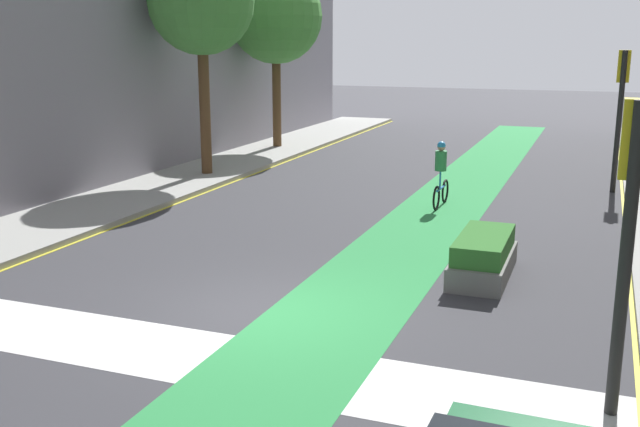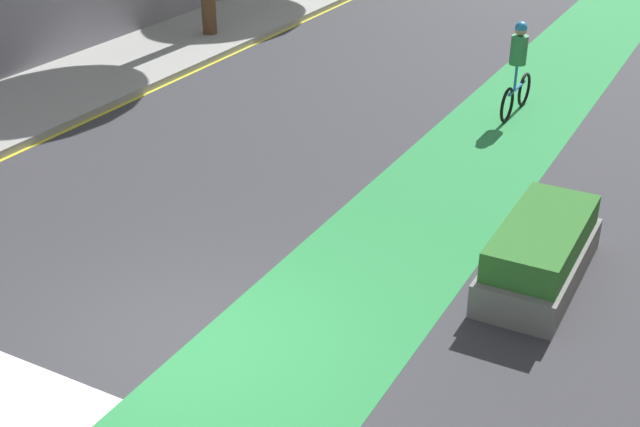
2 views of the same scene
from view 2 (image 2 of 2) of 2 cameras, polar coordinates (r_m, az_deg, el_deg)
name	(u,v)px [view 2 (image 2 of 2)]	position (r m, az deg, el deg)	size (l,w,h in m)	color
ground_plane	(183,344)	(10.05, -9.21, -8.71)	(120.00, 120.00, 0.00)	#38383D
bike_lane_paint	(274,376)	(9.47, -3.12, -10.86)	(2.40, 60.00, 0.01)	#2D8C47
cyclist_in_lane	(518,67)	(16.77, 13.20, 9.60)	(0.32, 1.73, 1.86)	black
median_planter	(540,253)	(11.26, 14.63, -2.61)	(1.04, 2.54, 0.85)	slate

